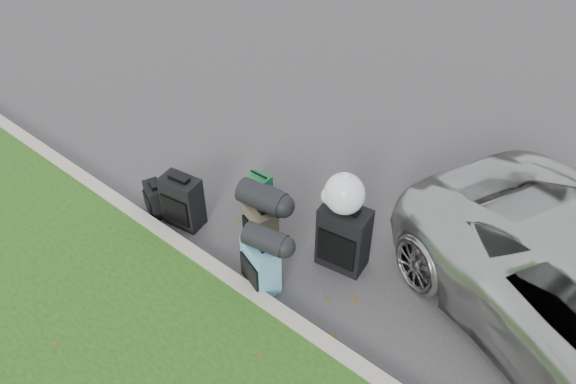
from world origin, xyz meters
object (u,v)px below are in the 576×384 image
Objects in this scene: suitcase_small_black at (156,199)px; suitcase_teal at (261,265)px; suitcase_olive at (261,227)px; suitcase_large_black_right at (343,237)px; suitcase_large_black_left at (183,201)px; tote_green at (259,186)px; tote_navy at (270,200)px.

suitcase_small_black is 0.69× the size of suitcase_teal.
suitcase_olive is at bearing 150.73° from suitcase_teal.
suitcase_olive is 1.03m from suitcase_large_black_right.
suitcase_large_black_right is (0.51, 0.86, 0.10)m from suitcase_teal.
suitcase_large_black_right is at bearing 41.51° from suitcase_small_black.
suitcase_olive is (1.02, 0.34, -0.06)m from suitcase_large_black_left.
suitcase_teal is at bearing -29.47° from suitcase_olive.
tote_green is (-1.07, 1.15, -0.16)m from suitcase_teal.
tote_green is at bearing 151.65° from suitcase_teal.
tote_green is (-1.57, 0.28, -0.26)m from suitcase_large_black_right.
suitcase_teal is at bearing -15.29° from suitcase_large_black_left.
suitcase_teal is 0.76× the size of suitcase_large_black_right.
suitcase_olive is 0.91× the size of suitcase_teal.
tote_green is at bearing 156.73° from tote_navy.
suitcase_large_black_right reaches higher than suitcase_teal.
suitcase_large_black_right is at bearing -12.70° from tote_green.
suitcase_large_black_left reaches higher than tote_green.
suitcase_large_black_left reaches higher than suitcase_olive.
suitcase_small_black is 1.88m from suitcase_teal.
tote_navy is at bearing 145.47° from suitcase_teal.
suitcase_large_black_left is at bearing -143.30° from suitcase_olive.
suitcase_small_black is at bearing -141.92° from tote_navy.
suitcase_large_black_right reaches higher than suitcase_small_black.
suitcase_teal is at bearing 21.18° from suitcase_small_black.
suitcase_large_black_left is (0.42, 0.11, 0.13)m from suitcase_small_black.
tote_navy is (0.28, -0.10, -0.02)m from tote_green.
suitcase_small_black is at bearing -162.64° from suitcase_teal.
suitcase_olive is at bearing -166.97° from suitcase_large_black_right.
suitcase_olive is at bearing -48.90° from tote_green.
suitcase_teal is at bearing -49.56° from tote_green.
tote_green reaches higher than tote_navy.
suitcase_small_black is 1.51m from suitcase_olive.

